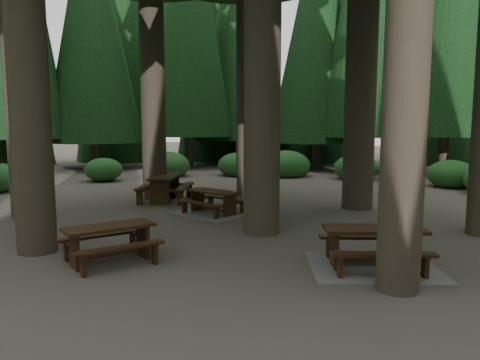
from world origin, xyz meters
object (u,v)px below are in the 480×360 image
at_px(picnic_table_b, 165,184).
at_px(picnic_table_c, 213,207).
at_px(picnic_table_e, 110,238).
at_px(picnic_table_a, 373,255).

relative_size(picnic_table_b, picnic_table_c, 0.96).
bearing_deg(picnic_table_e, picnic_table_b, 56.03).
xyz_separation_m(picnic_table_c, picnic_table_e, (0.16, -4.73, 0.25)).
bearing_deg(picnic_table_b, picnic_table_c, -138.90).
relative_size(picnic_table_a, picnic_table_e, 1.32).
bearing_deg(picnic_table_a, picnic_table_b, 125.46).
distance_m(picnic_table_a, picnic_table_b, 8.53).
xyz_separation_m(picnic_table_a, picnic_table_b, (-7.10, 4.72, 0.30)).
height_order(picnic_table_c, picnic_table_e, picnic_table_e).
bearing_deg(picnic_table_c, picnic_table_a, -16.25).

